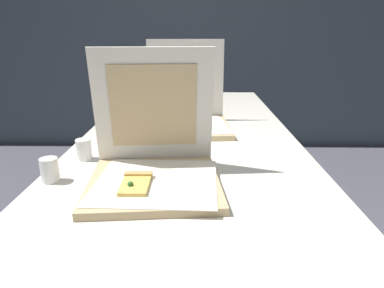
{
  "coord_description": "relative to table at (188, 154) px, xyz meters",
  "views": [
    {
      "loc": [
        0.04,
        -0.66,
        1.16
      ],
      "look_at": [
        0.02,
        0.5,
        0.79
      ],
      "focal_mm": 33.43,
      "sensor_mm": 36.0,
      "label": 1
    }
  ],
  "objects": [
    {
      "name": "cup_white_far",
      "position": [
        -0.24,
        0.42,
        0.08
      ],
      "size": [
        0.05,
        0.05,
        0.07
      ],
      "primitive_type": "cylinder",
      "color": "white",
      "rests_on": "table"
    },
    {
      "name": "table",
      "position": [
        0.0,
        0.0,
        0.0
      ],
      "size": [
        0.89,
        2.49,
        0.73
      ],
      "color": "silver",
      "rests_on": "ground"
    },
    {
      "name": "cup_white_mid",
      "position": [
        -0.25,
        0.01,
        0.08
      ],
      "size": [
        0.05,
        0.05,
        0.07
      ],
      "primitive_type": "cylinder",
      "color": "white",
      "rests_on": "table"
    },
    {
      "name": "wall_back",
      "position": [
        0.0,
        2.33,
        0.61
      ],
      "size": [
        10.0,
        0.1,
        2.6
      ],
      "primitive_type": "cube",
      "color": "#4C5660",
      "rests_on": "ground"
    },
    {
      "name": "cup_white_near_center",
      "position": [
        -0.35,
        -0.18,
        0.08
      ],
      "size": [
        0.05,
        0.05,
        0.07
      ],
      "primitive_type": "cylinder",
      "color": "white",
      "rests_on": "table"
    },
    {
      "name": "cup_white_near_left",
      "position": [
        -0.4,
        -0.37,
        0.08
      ],
      "size": [
        0.05,
        0.05,
        0.07
      ],
      "primitive_type": "cylinder",
      "color": "white",
      "rests_on": "table"
    },
    {
      "name": "pizza_box_front",
      "position": [
        -0.09,
        -0.38,
        0.1
      ],
      "size": [
        0.4,
        0.4,
        0.38
      ],
      "rotation": [
        0.0,
        0.0,
        0.09
      ],
      "color": "tan",
      "rests_on": "table"
    },
    {
      "name": "pizza_box_middle",
      "position": [
        -0.01,
        0.25,
        0.1
      ],
      "size": [
        0.4,
        0.4,
        0.39
      ],
      "rotation": [
        0.0,
        0.0,
        0.08
      ],
      "color": "tan",
      "rests_on": "table"
    }
  ]
}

